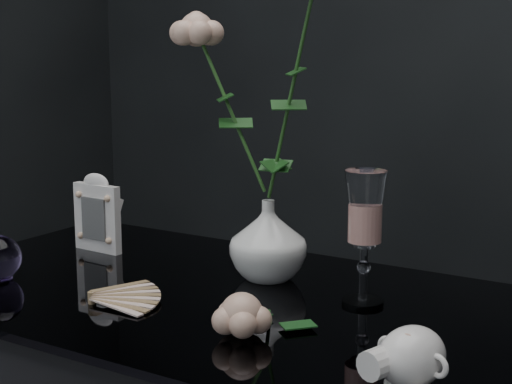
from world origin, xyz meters
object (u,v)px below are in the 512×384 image
Objects in this scene: wine_glass at (365,238)px; pearl_jar at (412,354)px; vase at (268,240)px; picture_frame at (97,212)px; loose_rose at (242,315)px.

pearl_jar is (0.16, -0.23, -0.06)m from wine_glass.
pearl_jar is at bearing -37.18° from vase.
vase is at bearing 4.50° from picture_frame.
picture_frame reaches higher than vase.
wine_glass is at bearing 49.61° from loose_rose.
picture_frame is 0.58× the size of pearl_jar.
loose_rose is (-0.08, -0.21, -0.07)m from wine_glass.
pearl_jar reaches higher than loose_rose.
wine_glass is at bearing -10.22° from vase.
wine_glass reaches higher than picture_frame.
pearl_jar is (0.71, -0.25, -0.04)m from picture_frame.
vase is 0.76× the size of loose_rose.
picture_frame is 0.76m from pearl_jar.
wine_glass is 0.23m from loose_rose.
vase is 0.44m from pearl_jar.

